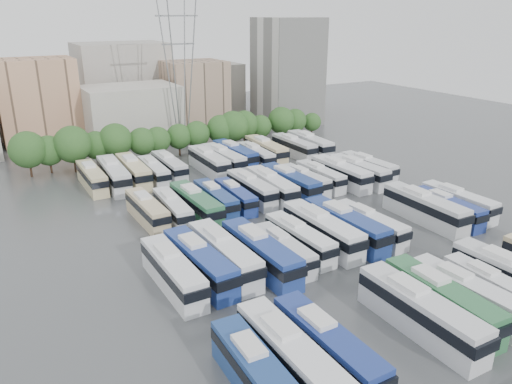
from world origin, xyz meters
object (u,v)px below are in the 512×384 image
bus_r0_s6 (441,300)px  bus_r2_s11 (341,173)px  bus_r0_s1 (291,357)px  bus_r2_s7 (272,186)px  bus_r3_s4 (169,166)px  bus_r3_s13 (310,144)px  bus_r1_s6 (322,230)px  bus_r3_s8 (235,154)px  bus_r3_s0 (92,177)px  bus_r3_s2 (133,171)px  bus_r0_s7 (466,293)px  bus_r0_s0 (258,376)px  bus_r1_s11 (425,208)px  bus_r1_s8 (369,224)px  bus_r1_s12 (447,208)px  bus_r3_s10 (266,150)px  apartment_tower (288,72)px  bus_r2_s1 (147,210)px  bus_r3_s7 (223,159)px  electricity_pylon (179,56)px  bus_r1_s3 (260,253)px  bus_r0_s2 (327,346)px  bus_r0_s5 (420,312)px  bus_r1_s5 (300,238)px  bus_r3_s9 (256,155)px  bus_r3_s12 (294,147)px  bus_r2_s6 (252,188)px  bus_r2_s5 (235,196)px  bus_r1_s7 (345,225)px  bus_r1_s1 (199,262)px  bus_r3_s3 (154,171)px  bus_r0_s8 (493,288)px  bus_r2_s13 (368,167)px  bus_r2_s4 (216,199)px  bus_r2_s9 (304,180)px  bus_r2_s2 (173,208)px  bus_r1_s2 (224,254)px  bus_r1_s0 (173,272)px  bus_r3_s6 (209,162)px

bus_r0_s6 → bus_r2_s11: (16.38, 35.33, -0.00)m
bus_r0_s1 → bus_r2_s7: 40.53m
bus_r3_s4 → bus_r3_s13: (29.80, -0.42, 0.21)m
bus_r1_s6 → bus_r3_s8: 36.69m
bus_r3_s0 → bus_r3_s2: 6.74m
bus_r0_s7 → bus_r0_s0: bearing=178.0°
bus_r0_s0 → bus_r1_s11: bus_r1_s11 is taller
bus_r0_s6 → bus_r1_s8: 18.26m
bus_r1_s12 → bus_r3_s10: bus_r3_s10 is taller
apartment_tower → bus_r2_s7: size_ratio=2.02×
bus_r2_s1 → bus_r3_s7: (19.90, 16.89, 0.18)m
electricity_pylon → bus_r1_s3: electricity_pylon is taller
bus_r0_s0 → bus_r0_s2: bus_r0_s2 is taller
bus_r3_s4 → bus_r0_s5: bearing=-85.8°
bus_r0_s6 → bus_r1_s5: size_ratio=1.12×
bus_r3_s9 → bus_r1_s11: bearing=-76.8°
bus_r2_s11 → bus_r3_s12: size_ratio=1.04×
apartment_tower → bus_r0_s2: bearing=-121.0°
apartment_tower → bus_r3_s9: (-25.60, -28.80, -11.22)m
bus_r2_s6 → bus_r2_s5: bearing=-159.0°
apartment_tower → electricity_pylon: bearing=-166.0°
bus_r1_s7 → bus_r2_s6: size_ratio=1.13×
bus_r1_s1 → bus_r3_s12: bus_r1_s1 is taller
bus_r1_s7 → bus_r3_s4: size_ratio=1.14×
bus_r3_s2 → bus_r3_s10: 26.53m
bus_r0_s5 → bus_r3_s3: 53.35m
bus_r0_s8 → bus_r2_s13: bearing=67.3°
bus_r2_s4 → bus_r0_s8: bearing=-68.1°
bus_r2_s7 → bus_r3_s9: bearing=70.9°
bus_r2_s9 → electricity_pylon: bearing=96.8°
bus_r1_s11 → bus_r3_s2: bus_r1_s11 is taller
bus_r2_s2 → bus_r3_s2: (0.04, 18.61, 0.30)m
bus_r3_s12 → bus_r0_s1: bearing=-125.2°
bus_r0_s5 → bus_r3_s0: bearing=107.5°
bus_r1_s2 → bus_r1_s8: 20.05m
bus_r2_s1 → bus_r3_s0: 18.38m
bus_r0_s0 → bus_r1_s0: (0.08, 17.96, 0.08)m
bus_r1_s8 → bus_r3_s4: 38.90m
bus_r2_s11 → bus_r1_s2: bearing=-151.5°
bus_r1_s7 → bus_r0_s1: bearing=-140.0°
bus_r2_s4 → bus_r2_s7: size_ratio=0.90×
bus_r1_s12 → bus_r2_s1: bus_r2_s1 is taller
bus_r1_s2 → bus_r2_s6: 22.48m
bus_r3_s8 → bus_r3_s7: bearing=-156.6°
bus_r2_s13 → bus_r3_s10: bearing=116.5°
bus_r0_s7 → bus_r3_s6: bearing=91.1°
bus_r0_s0 → bus_r2_s11: bearing=46.5°
bus_r3_s4 → bus_r3_s8: bearing=3.2°
bus_r3_s9 → bus_r1_s5: bearing=-108.9°
bus_r2_s2 → bus_r2_s5: size_ratio=1.05×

